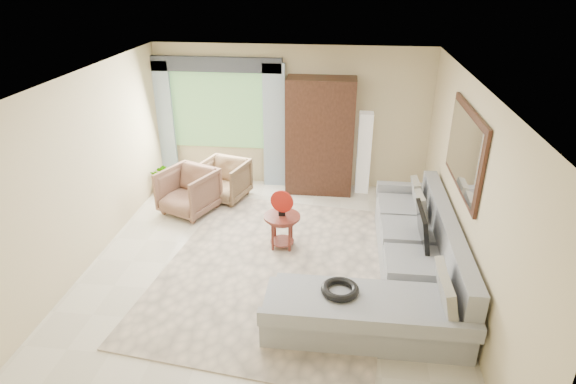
# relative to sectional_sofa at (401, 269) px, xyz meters

# --- Properties ---
(ground) EXTENTS (6.00, 6.00, 0.00)m
(ground) POSITION_rel_sectional_sofa_xyz_m (-1.78, 0.18, -0.28)
(ground) COLOR silver
(ground) RESTS_ON ground
(area_rug) EXTENTS (3.47, 4.34, 0.02)m
(area_rug) POSITION_rel_sectional_sofa_xyz_m (-1.67, 0.24, -0.27)
(area_rug) COLOR beige
(area_rug) RESTS_ON ground
(sectional_sofa) EXTENTS (2.30, 3.46, 0.90)m
(sectional_sofa) POSITION_rel_sectional_sofa_xyz_m (0.00, 0.00, 0.00)
(sectional_sofa) COLOR #95989D
(sectional_sofa) RESTS_ON ground
(tv_screen) EXTENTS (0.14, 0.74, 0.48)m
(tv_screen) POSITION_rel_sectional_sofa_xyz_m (0.27, 0.37, 0.44)
(tv_screen) COLOR black
(tv_screen) RESTS_ON sectional_sofa
(garden_hose) EXTENTS (0.43, 0.43, 0.09)m
(garden_hose) POSITION_rel_sectional_sofa_xyz_m (-0.78, -0.88, 0.26)
(garden_hose) COLOR black
(garden_hose) RESTS_ON sectional_sofa
(coffee_table) EXTENTS (0.54, 0.54, 0.54)m
(coffee_table) POSITION_rel_sectional_sofa_xyz_m (-1.65, 0.80, -0.00)
(coffee_table) COLOR #461B12
(coffee_table) RESTS_ON ground
(red_disc) EXTENTS (0.34, 0.09, 0.34)m
(red_disc) POSITION_rel_sectional_sofa_xyz_m (-1.65, 0.80, 0.48)
(red_disc) COLOR #A21A10
(red_disc) RESTS_ON coffee_table
(armchair_left) EXTENTS (1.08, 1.09, 0.76)m
(armchair_left) POSITION_rel_sectional_sofa_xyz_m (-3.37, 1.77, 0.10)
(armchair_left) COLOR brown
(armchair_left) RESTS_ON ground
(armchair_right) EXTENTS (0.95, 0.97, 0.71)m
(armchair_right) POSITION_rel_sectional_sofa_xyz_m (-2.90, 2.35, 0.07)
(armchair_right) COLOR olive
(armchair_right) RESTS_ON ground
(potted_plant) EXTENTS (0.65, 0.61, 0.57)m
(potted_plant) POSITION_rel_sectional_sofa_xyz_m (-4.06, 2.53, 0.00)
(potted_plant) COLOR #999999
(potted_plant) RESTS_ON ground
(armoire) EXTENTS (1.20, 0.55, 2.10)m
(armoire) POSITION_rel_sectional_sofa_xyz_m (-1.23, 2.90, 0.77)
(armoire) COLOR black
(armoire) RESTS_ON ground
(floor_lamp) EXTENTS (0.24, 0.24, 1.50)m
(floor_lamp) POSITION_rel_sectional_sofa_xyz_m (-0.43, 2.96, 0.47)
(floor_lamp) COLOR silver
(floor_lamp) RESTS_ON ground
(window) EXTENTS (1.80, 0.04, 1.40)m
(window) POSITION_rel_sectional_sofa_xyz_m (-3.13, 3.15, 1.12)
(window) COLOR #669E59
(window) RESTS_ON wall_back
(curtain_left) EXTENTS (0.40, 0.08, 2.30)m
(curtain_left) POSITION_rel_sectional_sofa_xyz_m (-4.18, 3.06, 0.87)
(curtain_left) COLOR #9EB7CC
(curtain_left) RESTS_ON ground
(curtain_right) EXTENTS (0.40, 0.08, 2.30)m
(curtain_right) POSITION_rel_sectional_sofa_xyz_m (-2.08, 3.06, 0.87)
(curtain_right) COLOR #9EB7CC
(curtain_right) RESTS_ON ground
(valance) EXTENTS (2.40, 0.12, 0.26)m
(valance) POSITION_rel_sectional_sofa_xyz_m (-3.13, 3.08, 1.97)
(valance) COLOR #1E232D
(valance) RESTS_ON wall_back
(wall_mirror) EXTENTS (0.05, 1.70, 1.05)m
(wall_mirror) POSITION_rel_sectional_sofa_xyz_m (0.68, 0.53, 1.47)
(wall_mirror) COLOR black
(wall_mirror) RESTS_ON wall_right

